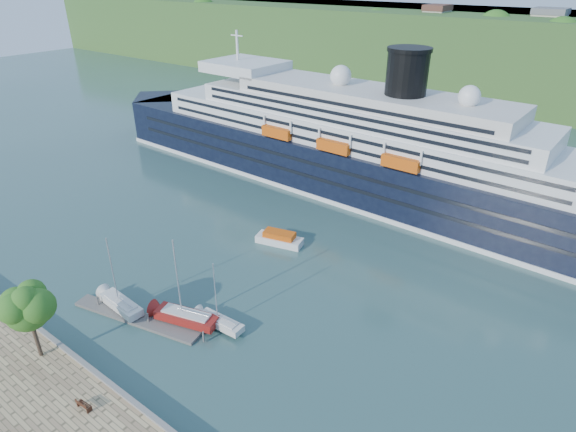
# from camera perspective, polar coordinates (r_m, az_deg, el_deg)

# --- Properties ---
(ground) EXTENTS (400.00, 400.00, 0.00)m
(ground) POSITION_cam_1_polar(r_m,az_deg,el_deg) (55.07, -23.35, -15.94)
(ground) COLOR #2B4D4A
(ground) RESTS_ON ground
(far_hillside) EXTENTS (400.00, 50.00, 24.00)m
(far_hillside) POSITION_cam_1_polar(r_m,az_deg,el_deg) (167.43, 24.58, 16.89)
(far_hillside) COLOR #2C5321
(far_hillside) RESTS_ON ground
(quay_coping) EXTENTS (220.00, 0.50, 0.30)m
(quay_coping) POSITION_cam_1_polar(r_m,az_deg,el_deg) (54.27, -23.77, -15.14)
(quay_coping) COLOR slate
(quay_coping) RESTS_ON promenade
(cruise_ship) EXTENTS (113.27, 18.96, 25.36)m
(cruise_ship) POSITION_cam_1_polar(r_m,az_deg,el_deg) (85.94, 6.03, 11.63)
(cruise_ship) COLOR black
(cruise_ship) RESTS_ON ground
(park_bench) EXTENTS (1.68, 0.79, 1.05)m
(park_bench) POSITION_cam_1_polar(r_m,az_deg,el_deg) (48.98, -23.03, -19.84)
(park_bench) COLOR #4F2716
(park_bench) RESTS_ON promenade
(promenade_tree) EXTENTS (5.62, 5.62, 9.31)m
(promenade_tree) POSITION_cam_1_polar(r_m,az_deg,el_deg) (53.60, -28.26, -10.65)
(promenade_tree) COLOR #2B681B
(promenade_tree) RESTS_ON promenade
(floating_pontoon) EXTENTS (16.63, 5.60, 0.37)m
(floating_pontoon) POSITION_cam_1_polar(r_m,az_deg,el_deg) (58.72, -17.59, -11.48)
(floating_pontoon) COLOR #655F59
(floating_pontoon) RESTS_ON ground
(sailboat_white_near) EXTENTS (7.25, 2.48, 9.21)m
(sailboat_white_near) POSITION_cam_1_polar(r_m,az_deg,el_deg) (58.02, -19.71, -6.97)
(sailboat_white_near) COLOR silver
(sailboat_white_near) RESTS_ON ground
(sailboat_red) EXTENTS (8.37, 4.39, 10.42)m
(sailboat_red) POSITION_cam_1_polar(r_m,az_deg,el_deg) (53.53, -12.36, -8.19)
(sailboat_red) COLOR maroon
(sailboat_red) RESTS_ON ground
(sailboat_white_far) EXTENTS (6.28, 2.02, 8.01)m
(sailboat_white_far) POSITION_cam_1_polar(r_m,az_deg,el_deg) (53.08, -8.20, -9.73)
(sailboat_white_far) COLOR silver
(sailboat_white_far) RESTS_ON ground
(tender_launch) EXTENTS (7.25, 3.98, 1.90)m
(tender_launch) POSITION_cam_1_polar(r_m,az_deg,el_deg) (69.72, -1.03, -2.60)
(tender_launch) COLOR #D4500C
(tender_launch) RESTS_ON ground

